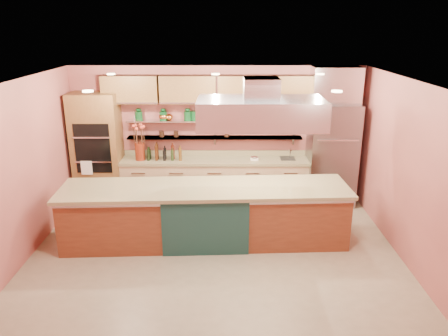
{
  "coord_description": "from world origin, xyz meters",
  "views": [
    {
      "loc": [
        0.16,
        -6.42,
        3.59
      ],
      "look_at": [
        0.15,
        1.0,
        1.13
      ],
      "focal_mm": 35.0,
      "sensor_mm": 36.0,
      "label": 1
    }
  ],
  "objects_px": {
    "flower_vase": "(140,152)",
    "copper_kettle": "(169,117)",
    "refrigerator": "(332,154)",
    "green_canister": "(195,116)",
    "kitchen_scale": "(254,158)",
    "island": "(205,214)"
  },
  "relations": [
    {
      "from": "refrigerator",
      "to": "island",
      "type": "bearing_deg",
      "value": -145.62
    },
    {
      "from": "kitchen_scale",
      "to": "green_canister",
      "type": "height_order",
      "value": "green_canister"
    },
    {
      "from": "island",
      "to": "green_canister",
      "type": "relative_size",
      "value": 25.86
    },
    {
      "from": "kitchen_scale",
      "to": "copper_kettle",
      "type": "height_order",
      "value": "copper_kettle"
    },
    {
      "from": "flower_vase",
      "to": "kitchen_scale",
      "type": "bearing_deg",
      "value": 0.0
    },
    {
      "from": "kitchen_scale",
      "to": "refrigerator",
      "type": "bearing_deg",
      "value": -23.71
    },
    {
      "from": "refrigerator",
      "to": "green_canister",
      "type": "relative_size",
      "value": 11.44
    },
    {
      "from": "refrigerator",
      "to": "copper_kettle",
      "type": "height_order",
      "value": "refrigerator"
    },
    {
      "from": "flower_vase",
      "to": "green_canister",
      "type": "relative_size",
      "value": 1.93
    },
    {
      "from": "refrigerator",
      "to": "flower_vase",
      "type": "height_order",
      "value": "refrigerator"
    },
    {
      "from": "flower_vase",
      "to": "copper_kettle",
      "type": "bearing_deg",
      "value": 20.36
    },
    {
      "from": "refrigerator",
      "to": "green_canister",
      "type": "xyz_separation_m",
      "value": [
        -2.8,
        0.23,
        0.76
      ]
    },
    {
      "from": "refrigerator",
      "to": "flower_vase",
      "type": "xyz_separation_m",
      "value": [
        -3.93,
        0.01,
        0.06
      ]
    },
    {
      "from": "kitchen_scale",
      "to": "copper_kettle",
      "type": "relative_size",
      "value": 0.98
    },
    {
      "from": "copper_kettle",
      "to": "flower_vase",
      "type": "bearing_deg",
      "value": -159.64
    },
    {
      "from": "copper_kettle",
      "to": "green_canister",
      "type": "distance_m",
      "value": 0.53
    },
    {
      "from": "flower_vase",
      "to": "kitchen_scale",
      "type": "xyz_separation_m",
      "value": [
        2.34,
        0.0,
        -0.13
      ]
    },
    {
      "from": "flower_vase",
      "to": "refrigerator",
      "type": "bearing_deg",
      "value": -0.15
    },
    {
      "from": "island",
      "to": "copper_kettle",
      "type": "relative_size",
      "value": 29.84
    },
    {
      "from": "island",
      "to": "green_canister",
      "type": "xyz_separation_m",
      "value": [
        -0.28,
        1.96,
        1.31
      ]
    },
    {
      "from": "flower_vase",
      "to": "green_canister",
      "type": "height_order",
      "value": "green_canister"
    },
    {
      "from": "refrigerator",
      "to": "copper_kettle",
      "type": "xyz_separation_m",
      "value": [
        -3.33,
        0.23,
        0.73
      ]
    }
  ]
}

